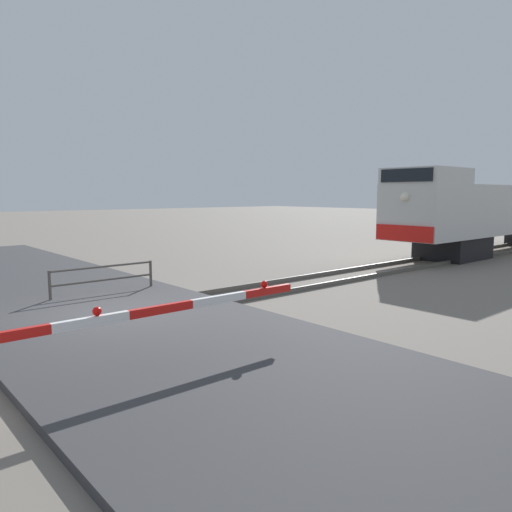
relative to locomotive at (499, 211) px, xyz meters
The scene contains 7 objects.
ground_plane 21.49m from the locomotive, 90.00° to the right, with size 160.00×160.00×0.00m, color slate.
rail_track_left 21.50m from the locomotive, 91.92° to the right, with size 0.08×80.00×0.15m, color #59544C.
rail_track_right 21.50m from the locomotive, 88.08° to the right, with size 0.08×80.00×0.15m, color #59544C.
road_surface 21.49m from the locomotive, 90.00° to the right, with size 36.00×6.04×0.15m, color #38383A.
locomotive is the anchor object (origin of this frame).
crossing_gate 24.75m from the locomotive, 80.66° to the right, with size 0.36×6.58×1.30m.
guard_railing 20.65m from the locomotive, 96.51° to the right, with size 0.08×3.08×0.95m.
Camera 1 is at (10.88, -4.66, 2.96)m, focal length 33.91 mm.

